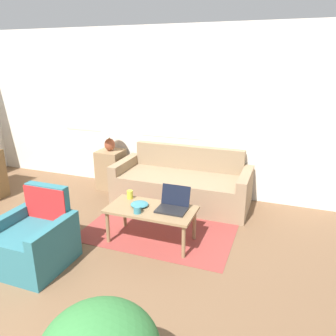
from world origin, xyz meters
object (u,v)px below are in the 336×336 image
Objects in this scene: armchair at (36,241)px; laptop at (173,204)px; coffee_table at (151,212)px; cup_navy at (130,195)px; snack_bowl at (140,204)px; cup_yellow at (137,210)px; table_lamp at (109,133)px; couch at (182,185)px.

laptop is at bearing 36.94° from armchair.
coffee_table is 9.77× the size of cup_navy.
snack_bowl is (-0.15, 0.01, 0.07)m from coffee_table.
cup_yellow is 0.18m from snack_bowl.
armchair is at bearing -134.05° from snack_bowl.
table_lamp reaches higher than snack_bowl.
coffee_table is at bearing -25.29° from cup_navy.
couch reaches higher than cup_navy.
coffee_table is at bearing 40.91° from armchair.
armchair is 1.55m from laptop.
laptop is (0.26, -1.16, 0.22)m from couch.
armchair is 0.77× the size of coffee_table.
cup_navy is at bearing 154.71° from coffee_table.
coffee_table is at bearing -45.98° from table_lamp.
table_lamp reaches higher than cup_navy.
cup_yellow is at bearing -93.68° from couch.
couch is 1.42m from cup_yellow.
cup_yellow is (0.26, -0.34, -0.01)m from cup_navy.
cup_navy is (-0.61, 0.10, -0.00)m from laptop.
snack_bowl is at bearing 107.32° from cup_yellow.
couch reaches higher than snack_bowl.
couch is 9.45× the size of snack_bowl.
couch is 1.14m from cup_navy.
snack_bowl is at bearing 45.95° from armchair.
coffee_table is 4.88× the size of snack_bowl.
armchair is 2.36m from table_lamp.
coffee_table is (1.33, -1.37, -0.58)m from table_lamp.
cup_yellow is (-0.09, -1.40, 0.21)m from couch.
table_lamp is at bearing 128.74° from cup_navy.
cup_navy is (0.97, -1.20, -0.48)m from table_lamp.
armchair reaches higher than snack_bowl.
couch is 1.50m from table_lamp.
laptop reaches higher than cup_navy.
table_lamp is at bearing 128.56° from cup_yellow.
armchair is 1.13m from cup_yellow.
armchair is at bearing -114.99° from couch.
table_lamp reaches higher than cup_yellow.
armchair is at bearing -139.09° from coffee_table.
laptop is at bearing -9.01° from cup_navy.
table_lamp is 2.00m from coffee_table.
cup_navy is 0.50× the size of snack_bowl.
cup_navy reaches higher than snack_bowl.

